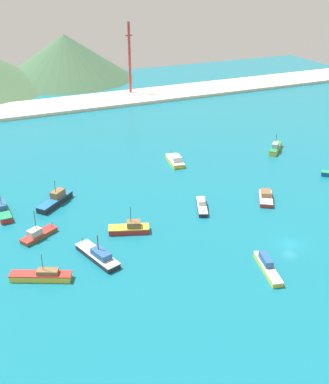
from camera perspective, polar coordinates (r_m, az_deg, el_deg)
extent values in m
cube|color=#146B7F|center=(119.18, 6.21, 0.74)|extent=(260.00, 280.00, 0.50)
cube|color=gold|center=(131.22, 1.28, 3.74)|extent=(4.38, 9.08, 1.02)
cube|color=white|center=(130.99, 1.28, 3.98)|extent=(4.47, 9.27, 0.20)
cube|color=beige|center=(129.72, 1.42, 4.13)|extent=(2.82, 3.71, 1.38)
cylinder|color=#4C3823|center=(134.25, 0.81, 4.84)|extent=(0.21, 0.61, 1.39)
cube|color=gold|center=(143.75, 13.30, 5.13)|extent=(8.55, 8.31, 1.30)
cube|color=#238C5B|center=(143.49, 13.33, 5.41)|extent=(8.73, 8.48, 0.20)
cube|color=#B2ADA3|center=(142.08, 13.27, 5.54)|extent=(3.20, 3.15, 1.35)
cylinder|color=#4C3823|center=(141.96, 13.40, 6.37)|extent=(0.15, 0.15, 2.62)
cube|color=#232328|center=(111.54, -13.13, -1.20)|extent=(9.55, 8.77, 1.27)
cube|color=#1E669E|center=(111.21, -13.16, -0.87)|extent=(9.74, 8.95, 0.20)
cube|color=brown|center=(111.73, -12.81, -0.19)|extent=(3.88, 3.73, 1.55)
cylinder|color=#4C3823|center=(110.31, -13.13, 0.68)|extent=(0.13, 0.13, 2.81)
cube|color=gold|center=(87.24, -14.75, -9.92)|extent=(10.56, 6.48, 1.12)
cube|color=red|center=(86.86, -14.80, -9.57)|extent=(10.77, 6.61, 0.20)
cube|color=brown|center=(86.22, -13.97, -9.34)|extent=(4.04, 3.03, 0.82)
cylinder|color=#4C3823|center=(85.28, -14.61, -8.20)|extent=(0.11, 0.11, 3.24)
cube|color=red|center=(98.22, -4.34, -4.60)|extent=(8.70, 5.26, 1.09)
cube|color=gold|center=(97.89, -4.36, -4.27)|extent=(8.87, 5.36, 0.20)
cube|color=brown|center=(97.52, -3.76, -3.88)|extent=(3.31, 2.82, 1.26)
cylinder|color=#4C3823|center=(96.38, -4.14, -2.71)|extent=(0.13, 0.13, 3.36)
cube|color=#232328|center=(90.73, -8.14, -7.73)|extent=(5.97, 11.29, 0.97)
cube|color=white|center=(90.41, -8.16, -7.42)|extent=(6.09, 11.52, 0.20)
cube|color=#28568C|center=(89.05, -7.69, -7.42)|extent=(3.28, 4.67, 1.19)
cylinder|color=#4C3823|center=(93.67, -9.88, -5.83)|extent=(0.29, 0.59, 1.31)
cylinder|color=#4C3823|center=(88.50, -8.09, -6.03)|extent=(0.18, 0.18, 3.10)
cube|color=brown|center=(99.65, -14.96, -5.13)|extent=(8.01, 6.01, 0.75)
cube|color=red|center=(99.41, -14.99, -4.90)|extent=(8.17, 6.13, 0.20)
cube|color=#B2ADA3|center=(98.52, -15.47, -4.74)|extent=(3.22, 2.91, 1.36)
cylinder|color=#4C3823|center=(101.06, -13.50, -3.88)|extent=(0.47, 0.34, 1.03)
cylinder|color=#4C3823|center=(97.49, -15.42, -3.27)|extent=(0.14, 0.14, 3.98)
cube|color=red|center=(110.41, -18.98, -2.34)|extent=(3.00, 9.42, 1.18)
cube|color=#238C5B|center=(110.10, -19.04, -2.02)|extent=(3.06, 9.61, 0.20)
cube|color=#28568C|center=(110.84, -19.19, -1.47)|extent=(2.07, 4.06, 1.12)
cylinder|color=#4C3823|center=(109.33, -19.26, -0.79)|extent=(0.14, 0.14, 2.56)
cube|color=red|center=(112.89, 12.16, -0.86)|extent=(6.38, 7.78, 0.89)
cube|color=white|center=(112.64, 12.19, -0.61)|extent=(6.50, 7.94, 0.20)
cube|color=brown|center=(113.19, 12.19, -0.12)|extent=(3.57, 3.91, 1.06)
cube|color=gold|center=(88.62, 12.40, -9.10)|extent=(4.38, 10.26, 0.83)
cube|color=white|center=(88.33, 12.43, -8.83)|extent=(4.47, 10.47, 0.20)
cube|color=#28568C|center=(88.87, 12.19, -7.98)|extent=(2.42, 4.37, 1.28)
cube|color=#232328|center=(107.17, 4.55, -1.85)|extent=(5.02, 8.32, 0.88)
cube|color=white|center=(106.91, 4.56, -1.60)|extent=(5.12, 8.49, 0.20)
cube|color=#B2ADA3|center=(107.56, 4.52, -1.07)|extent=(2.55, 3.41, 0.94)
cylinder|color=#4C3823|center=(103.43, 4.74, -2.31)|extent=(0.32, 0.54, 1.20)
cube|color=beige|center=(193.04, -6.60, 11.04)|extent=(247.00, 20.43, 1.20)
cone|color=#3D6042|center=(233.82, -11.91, 15.76)|extent=(62.51, 62.51, 20.41)
cylinder|color=#B7332D|center=(198.48, -4.25, 15.72)|extent=(1.05, 1.05, 29.30)
cylinder|color=#B7332D|center=(196.99, -4.35, 18.40)|extent=(2.93, 0.52, 0.52)
cylinder|color=#B7332D|center=(197.87, -4.29, 16.72)|extent=(0.52, 2.34, 0.52)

